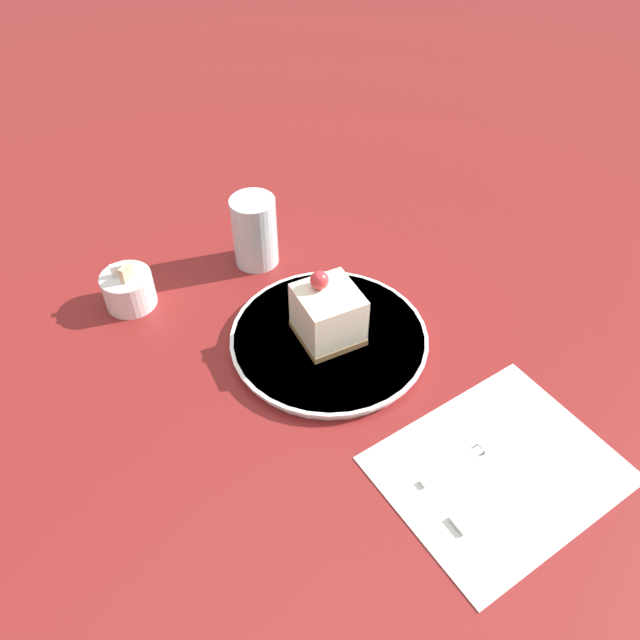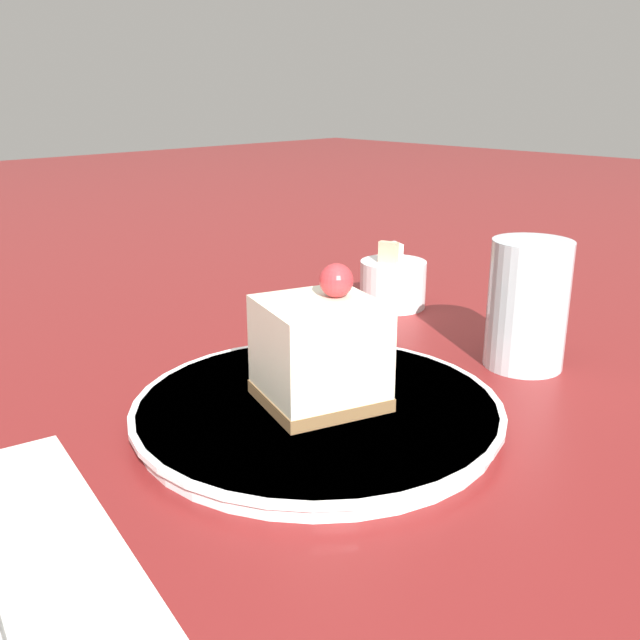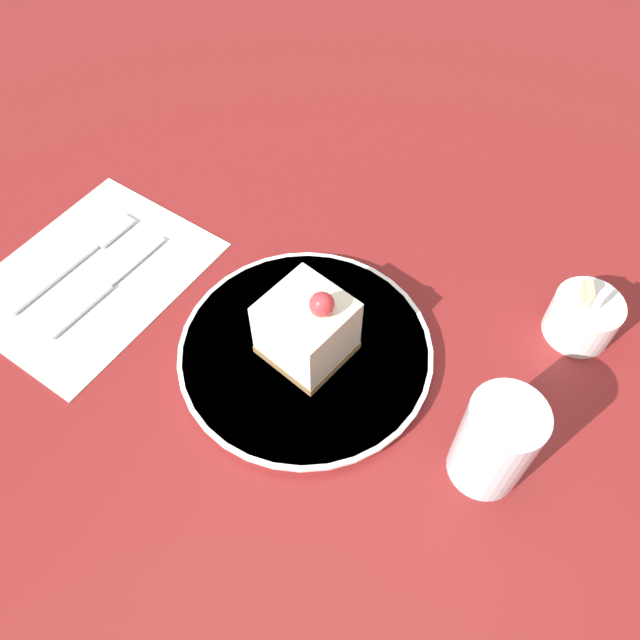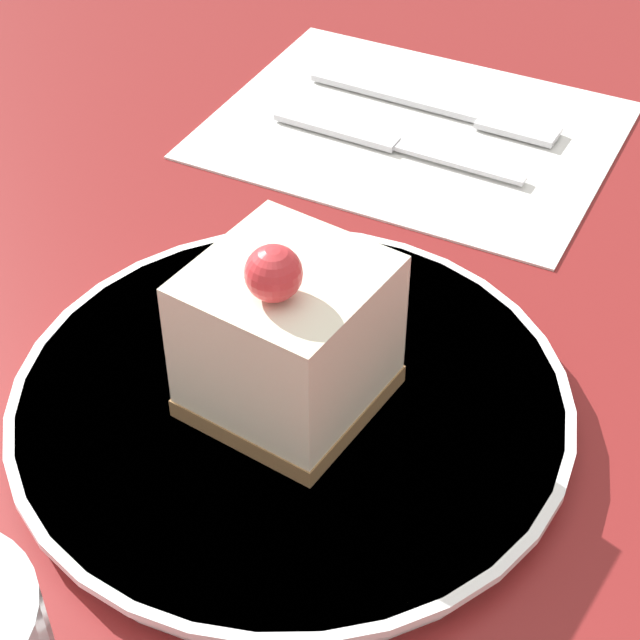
{
  "view_description": "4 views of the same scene",
  "coord_description": "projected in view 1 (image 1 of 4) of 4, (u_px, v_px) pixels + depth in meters",
  "views": [
    {
      "loc": [
        -0.43,
        0.4,
        0.6
      ],
      "look_at": [
        -0.03,
        0.01,
        0.05
      ],
      "focal_mm": 35.0,
      "sensor_mm": 36.0,
      "label": 1
    },
    {
      "loc": [
        -0.35,
        -0.33,
        0.22
      ],
      "look_at": [
        -0.03,
        0.01,
        0.07
      ],
      "focal_mm": 40.0,
      "sensor_mm": 36.0,
      "label": 2
    },
    {
      "loc": [
        0.11,
        -0.3,
        0.54
      ],
      "look_at": [
        -0.02,
        0.01,
        0.06
      ],
      "focal_mm": 35.0,
      "sensor_mm": 36.0,
      "label": 3
    },
    {
      "loc": [
        0.29,
        0.11,
        0.36
      ],
      "look_at": [
        -0.05,
        0.01,
        0.05
      ],
      "focal_mm": 60.0,
      "sensor_mm": 36.0,
      "label": 4
    }
  ],
  "objects": [
    {
      "name": "cake_slice",
      "position": [
        329.0,
        313.0,
        0.78
      ],
      "size": [
        0.1,
        0.1,
        0.1
      ],
      "rotation": [
        0.0,
        0.0,
        -0.31
      ],
      "color": "olive",
      "rests_on": "plate"
    },
    {
      "name": "plate",
      "position": [
        331.0,
        338.0,
        0.81
      ],
      "size": [
        0.26,
        0.26,
        0.01
      ],
      "color": "white",
      "rests_on": "ground_plane"
    },
    {
      "name": "fork",
      "position": [
        507.0,
        493.0,
        0.66
      ],
      "size": [
        0.05,
        0.17,
        0.0
      ],
      "rotation": [
        0.0,
        0.0,
        -0.21
      ],
      "color": "silver",
      "rests_on": "napkin"
    },
    {
      "name": "knife",
      "position": [
        492.0,
        442.0,
        0.7
      ],
      "size": [
        0.05,
        0.17,
        0.0
      ],
      "rotation": [
        0.0,
        0.0,
        -0.21
      ],
      "color": "silver",
      "rests_on": "napkin"
    },
    {
      "name": "napkin",
      "position": [
        499.0,
        469.0,
        0.68
      ],
      "size": [
        0.24,
        0.28,
        0.0
      ],
      "rotation": [
        0.0,
        0.0,
        -0.19
      ],
      "color": "white",
      "rests_on": "ground_plane"
    },
    {
      "name": "ground_plane",
      "position": [
        309.0,
        329.0,
        0.84
      ],
      "size": [
        4.0,
        4.0,
        0.0
      ],
      "primitive_type": "plane",
      "color": "maroon"
    },
    {
      "name": "drinking_glass",
      "position": [
        255.0,
        231.0,
        0.9
      ],
      "size": [
        0.07,
        0.07,
        0.11
      ],
      "color": "silver",
      "rests_on": "ground_plane"
    },
    {
      "name": "sugar_bowl",
      "position": [
        129.0,
        289.0,
        0.85
      ],
      "size": [
        0.07,
        0.07,
        0.07
      ],
      "color": "white",
      "rests_on": "ground_plane"
    }
  ]
}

